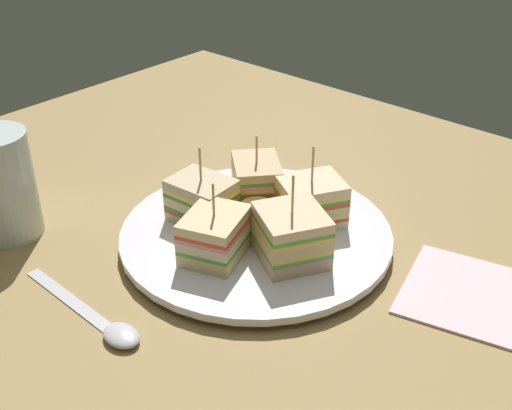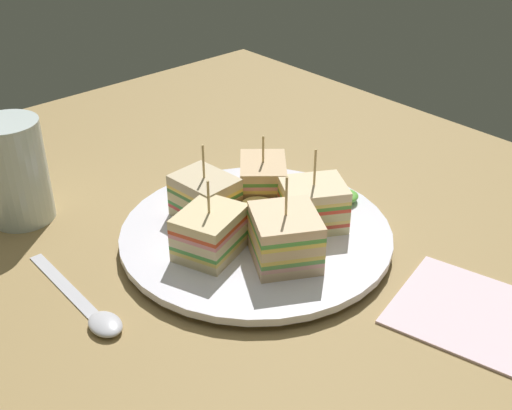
{
  "view_description": "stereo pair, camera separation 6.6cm",
  "coord_description": "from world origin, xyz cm",
  "px_view_note": "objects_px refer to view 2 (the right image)",
  "views": [
    {
      "loc": [
        -37.32,
        42.39,
        38.19
      ],
      "look_at": [
        0.0,
        0.0,
        4.47
      ],
      "focal_mm": 45.77,
      "sensor_mm": 36.0,
      "label": 1
    },
    {
      "loc": [
        -41.99,
        37.77,
        38.19
      ],
      "look_at": [
        0.0,
        0.0,
        4.47
      ],
      "focal_mm": 45.77,
      "sensor_mm": 36.0,
      "label": 2
    }
  ],
  "objects_px": {
    "sandwich_wedge_0": "(313,205)",
    "sandwich_wedge_3": "(212,234)",
    "sandwich_wedge_2": "(205,197)",
    "napkin": "(467,310)",
    "chip_pile": "(263,218)",
    "drinking_glass": "(17,178)",
    "sandwich_wedge_1": "(263,182)",
    "plate": "(256,235)",
    "sandwich_wedge_4": "(285,238)",
    "spoon": "(93,313)"
  },
  "relations": [
    {
      "from": "spoon",
      "to": "napkin",
      "type": "bearing_deg",
      "value": 50.19
    },
    {
      "from": "plate",
      "to": "spoon",
      "type": "distance_m",
      "value": 0.19
    },
    {
      "from": "sandwich_wedge_0",
      "to": "sandwich_wedge_4",
      "type": "distance_m",
      "value": 0.07
    },
    {
      "from": "plate",
      "to": "sandwich_wedge_0",
      "type": "height_order",
      "value": "sandwich_wedge_0"
    },
    {
      "from": "sandwich_wedge_1",
      "to": "sandwich_wedge_2",
      "type": "distance_m",
      "value": 0.07
    },
    {
      "from": "sandwich_wedge_0",
      "to": "sandwich_wedge_1",
      "type": "relative_size",
      "value": 1.08
    },
    {
      "from": "plate",
      "to": "chip_pile",
      "type": "relative_size",
      "value": 4.0
    },
    {
      "from": "napkin",
      "to": "drinking_glass",
      "type": "xyz_separation_m",
      "value": [
        0.42,
        0.22,
        0.05
      ]
    },
    {
      "from": "sandwich_wedge_0",
      "to": "sandwich_wedge_2",
      "type": "height_order",
      "value": "sandwich_wedge_0"
    },
    {
      "from": "chip_pile",
      "to": "sandwich_wedge_2",
      "type": "bearing_deg",
      "value": 26.12
    },
    {
      "from": "sandwich_wedge_4",
      "to": "plate",
      "type": "bearing_deg",
      "value": 15.73
    },
    {
      "from": "plate",
      "to": "napkin",
      "type": "height_order",
      "value": "plate"
    },
    {
      "from": "sandwich_wedge_3",
      "to": "chip_pile",
      "type": "distance_m",
      "value": 0.07
    },
    {
      "from": "sandwich_wedge_1",
      "to": "sandwich_wedge_4",
      "type": "bearing_deg",
      "value": 9.41
    },
    {
      "from": "sandwich_wedge_3",
      "to": "napkin",
      "type": "xyz_separation_m",
      "value": [
        -0.21,
        -0.12,
        -0.03
      ]
    },
    {
      "from": "sandwich_wedge_4",
      "to": "chip_pile",
      "type": "bearing_deg",
      "value": 8.7
    },
    {
      "from": "sandwich_wedge_4",
      "to": "drinking_glass",
      "type": "xyz_separation_m",
      "value": [
        0.26,
        0.14,
        0.01
      ]
    },
    {
      "from": "sandwich_wedge_1",
      "to": "sandwich_wedge_4",
      "type": "distance_m",
      "value": 0.11
    },
    {
      "from": "plate",
      "to": "sandwich_wedge_4",
      "type": "height_order",
      "value": "sandwich_wedge_4"
    },
    {
      "from": "spoon",
      "to": "sandwich_wedge_1",
      "type": "bearing_deg",
      "value": 98.63
    },
    {
      "from": "sandwich_wedge_2",
      "to": "napkin",
      "type": "distance_m",
      "value": 0.28
    },
    {
      "from": "sandwich_wedge_0",
      "to": "napkin",
      "type": "relative_size",
      "value": 0.7
    },
    {
      "from": "sandwich_wedge_2",
      "to": "sandwich_wedge_3",
      "type": "height_order",
      "value": "sandwich_wedge_2"
    },
    {
      "from": "sandwich_wedge_1",
      "to": "sandwich_wedge_2",
      "type": "bearing_deg",
      "value": -62.5
    },
    {
      "from": "sandwich_wedge_3",
      "to": "drinking_glass",
      "type": "bearing_deg",
      "value": 95.33
    },
    {
      "from": "sandwich_wedge_2",
      "to": "sandwich_wedge_4",
      "type": "bearing_deg",
      "value": -0.94
    },
    {
      "from": "sandwich_wedge_0",
      "to": "drinking_glass",
      "type": "xyz_separation_m",
      "value": [
        0.24,
        0.21,
        0.01
      ]
    },
    {
      "from": "plate",
      "to": "sandwich_wedge_1",
      "type": "xyz_separation_m",
      "value": [
        0.04,
        -0.04,
        0.03
      ]
    },
    {
      "from": "spoon",
      "to": "sandwich_wedge_2",
      "type": "bearing_deg",
      "value": 106.98
    },
    {
      "from": "chip_pile",
      "to": "napkin",
      "type": "height_order",
      "value": "chip_pile"
    },
    {
      "from": "plate",
      "to": "drinking_glass",
      "type": "relative_size",
      "value": 2.44
    },
    {
      "from": "sandwich_wedge_3",
      "to": "chip_pile",
      "type": "xyz_separation_m",
      "value": [
        0.0,
        -0.07,
        -0.01
      ]
    },
    {
      "from": "napkin",
      "to": "sandwich_wedge_2",
      "type": "bearing_deg",
      "value": 18.13
    },
    {
      "from": "plate",
      "to": "drinking_glass",
      "type": "height_order",
      "value": "drinking_glass"
    },
    {
      "from": "sandwich_wedge_2",
      "to": "spoon",
      "type": "relative_size",
      "value": 0.52
    },
    {
      "from": "napkin",
      "to": "plate",
      "type": "bearing_deg",
      "value": 17.15
    },
    {
      "from": "sandwich_wedge_0",
      "to": "spoon",
      "type": "distance_m",
      "value": 0.24
    },
    {
      "from": "sandwich_wedge_1",
      "to": "sandwich_wedge_3",
      "type": "bearing_deg",
      "value": -26.86
    },
    {
      "from": "sandwich_wedge_1",
      "to": "spoon",
      "type": "bearing_deg",
      "value": -41.4
    },
    {
      "from": "sandwich_wedge_4",
      "to": "chip_pile",
      "type": "xyz_separation_m",
      "value": [
        0.05,
        -0.02,
        -0.01
      ]
    },
    {
      "from": "spoon",
      "to": "napkin",
      "type": "relative_size",
      "value": 1.3
    },
    {
      "from": "drinking_glass",
      "to": "sandwich_wedge_1",
      "type": "bearing_deg",
      "value": -129.73
    },
    {
      "from": "plate",
      "to": "sandwich_wedge_1",
      "type": "height_order",
      "value": "sandwich_wedge_1"
    },
    {
      "from": "plate",
      "to": "sandwich_wedge_4",
      "type": "distance_m",
      "value": 0.07
    },
    {
      "from": "sandwich_wedge_0",
      "to": "chip_pile",
      "type": "xyz_separation_m",
      "value": [
        0.03,
        0.04,
        -0.01
      ]
    },
    {
      "from": "sandwich_wedge_0",
      "to": "chip_pile",
      "type": "bearing_deg",
      "value": -1.34
    },
    {
      "from": "sandwich_wedge_0",
      "to": "sandwich_wedge_3",
      "type": "xyz_separation_m",
      "value": [
        0.03,
        0.11,
        -0.0
      ]
    },
    {
      "from": "sandwich_wedge_0",
      "to": "napkin",
      "type": "xyz_separation_m",
      "value": [
        -0.18,
        -0.01,
        -0.04
      ]
    },
    {
      "from": "sandwich_wedge_0",
      "to": "napkin",
      "type": "distance_m",
      "value": 0.18
    },
    {
      "from": "sandwich_wedge_3",
      "to": "sandwich_wedge_4",
      "type": "bearing_deg",
      "value": -70.5
    }
  ]
}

